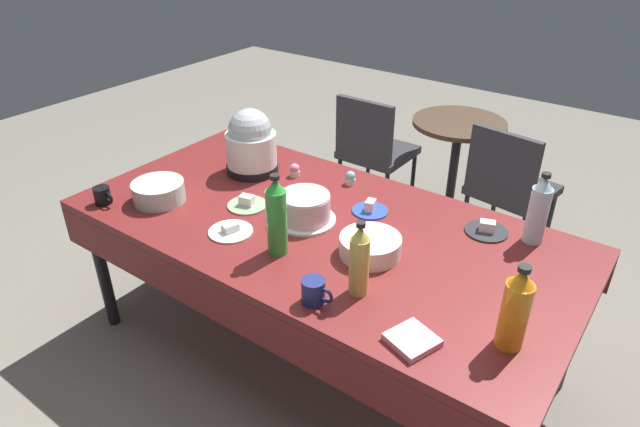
# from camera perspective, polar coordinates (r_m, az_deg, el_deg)

# --- Properties ---
(ground) EXTENTS (9.00, 9.00, 0.00)m
(ground) POSITION_cam_1_polar(r_m,az_deg,el_deg) (2.87, 0.00, -13.93)
(ground) COLOR slate
(potluck_table) EXTENTS (2.20, 1.10, 0.75)m
(potluck_table) POSITION_cam_1_polar(r_m,az_deg,el_deg) (2.44, 0.00, -2.27)
(potluck_table) COLOR maroon
(potluck_table) RESTS_ON ground
(frosted_layer_cake) EXTENTS (0.27, 0.27, 0.13)m
(frosted_layer_cake) POSITION_cam_1_polar(r_m,az_deg,el_deg) (2.40, -1.57, 0.53)
(frosted_layer_cake) COLOR silver
(frosted_layer_cake) RESTS_ON potluck_table
(slow_cooker) EXTENTS (0.26, 0.26, 0.33)m
(slow_cooker) POSITION_cam_1_polar(r_m,az_deg,el_deg) (2.82, -7.10, 7.17)
(slow_cooker) COLOR black
(slow_cooker) RESTS_ON potluck_table
(glass_salad_bowl) EXTENTS (0.24, 0.24, 0.09)m
(glass_salad_bowl) POSITION_cam_1_polar(r_m,az_deg,el_deg) (2.67, -16.23, 2.17)
(glass_salad_bowl) COLOR #B2C6BC
(glass_salad_bowl) RESTS_ON potluck_table
(ceramic_snack_bowl) EXTENTS (0.24, 0.24, 0.08)m
(ceramic_snack_bowl) POSITION_cam_1_polar(r_m,az_deg,el_deg) (2.20, 5.17, -3.34)
(ceramic_snack_bowl) COLOR silver
(ceramic_snack_bowl) RESTS_ON potluck_table
(dessert_plate_charcoal) EXTENTS (0.18, 0.18, 0.05)m
(dessert_plate_charcoal) POSITION_cam_1_polar(r_m,az_deg,el_deg) (2.45, 16.72, -1.59)
(dessert_plate_charcoal) COLOR #2D2D33
(dessert_plate_charcoal) RESTS_ON potluck_table
(dessert_plate_white) EXTENTS (0.19, 0.19, 0.04)m
(dessert_plate_white) POSITION_cam_1_polar(r_m,az_deg,el_deg) (2.37, -9.16, -1.73)
(dessert_plate_white) COLOR white
(dessert_plate_white) RESTS_ON potluck_table
(dessert_plate_sage) EXTENTS (0.18, 0.18, 0.05)m
(dessert_plate_sage) POSITION_cam_1_polar(r_m,az_deg,el_deg) (2.56, -7.49, 1.02)
(dessert_plate_sage) COLOR #8CA87F
(dessert_plate_sage) RESTS_ON potluck_table
(dessert_plate_cobalt) EXTENTS (0.16, 0.16, 0.06)m
(dessert_plate_cobalt) POSITION_cam_1_polar(r_m,az_deg,el_deg) (2.50, 5.18, 0.48)
(dessert_plate_cobalt) COLOR #2D4CB2
(dessert_plate_cobalt) RESTS_ON potluck_table
(cupcake_cocoa) EXTENTS (0.05, 0.05, 0.07)m
(cupcake_cocoa) POSITION_cam_1_polar(r_m,az_deg,el_deg) (2.80, -2.61, 4.44)
(cupcake_cocoa) COLOR beige
(cupcake_cocoa) RESTS_ON potluck_table
(cupcake_vanilla) EXTENTS (0.05, 0.05, 0.07)m
(cupcake_vanilla) POSITION_cam_1_polar(r_m,az_deg,el_deg) (2.73, 3.14, 3.66)
(cupcake_vanilla) COLOR beige
(cupcake_vanilla) RESTS_ON potluck_table
(cupcake_mint) EXTENTS (0.05, 0.05, 0.07)m
(cupcake_mint) POSITION_cam_1_polar(r_m,az_deg,el_deg) (1.98, 18.91, -9.71)
(cupcake_mint) COLOR beige
(cupcake_mint) RESTS_ON potluck_table
(soda_bottle_ginger_ale) EXTENTS (0.07, 0.07, 0.29)m
(soda_bottle_ginger_ale) POSITION_cam_1_polar(r_m,az_deg,el_deg) (1.94, 4.06, -4.88)
(soda_bottle_ginger_ale) COLOR gold
(soda_bottle_ginger_ale) RESTS_ON potluck_table
(soda_bottle_lime_soda) EXTENTS (0.08, 0.08, 0.34)m
(soda_bottle_lime_soda) POSITION_cam_1_polar(r_m,az_deg,el_deg) (2.15, -4.47, -0.37)
(soda_bottle_lime_soda) COLOR green
(soda_bottle_lime_soda) RESTS_ON potluck_table
(soda_bottle_water) EXTENTS (0.08, 0.08, 0.31)m
(soda_bottle_water) POSITION_cam_1_polar(r_m,az_deg,el_deg) (2.38, 21.50, 0.30)
(soda_bottle_water) COLOR silver
(soda_bottle_water) RESTS_ON potluck_table
(soda_bottle_orange_juice) EXTENTS (0.09, 0.09, 0.30)m
(soda_bottle_orange_juice) POSITION_cam_1_polar(r_m,az_deg,el_deg) (1.82, 19.41, -9.29)
(soda_bottle_orange_juice) COLOR orange
(soda_bottle_orange_juice) RESTS_ON potluck_table
(coffee_mug_navy) EXTENTS (0.13, 0.08, 0.09)m
(coffee_mug_navy) POSITION_cam_1_polar(r_m,az_deg,el_deg) (1.94, -0.62, -7.99)
(coffee_mug_navy) COLOR navy
(coffee_mug_navy) RESTS_ON potluck_table
(coffee_mug_black) EXTENTS (0.11, 0.08, 0.08)m
(coffee_mug_black) POSITION_cam_1_polar(r_m,az_deg,el_deg) (2.73, -21.40, 1.72)
(coffee_mug_black) COLOR black
(coffee_mug_black) RESTS_ON potluck_table
(paper_napkin_stack) EXTENTS (0.18, 0.18, 0.02)m
(paper_napkin_stack) POSITION_cam_1_polar(r_m,az_deg,el_deg) (1.84, 9.43, -12.67)
(paper_napkin_stack) COLOR pink
(paper_napkin_stack) RESTS_ON potluck_table
(maroon_chair_left) EXTENTS (0.44, 0.44, 0.85)m
(maroon_chair_left) POSITION_cam_1_polar(r_m,az_deg,el_deg) (3.82, 5.45, 6.83)
(maroon_chair_left) COLOR #333338
(maroon_chair_left) RESTS_ON ground
(maroon_chair_right) EXTENTS (0.50, 0.50, 0.85)m
(maroon_chair_right) POSITION_cam_1_polar(r_m,az_deg,el_deg) (3.49, 18.76, 2.89)
(maroon_chair_right) COLOR #333338
(maroon_chair_right) RESTS_ON ground
(round_cafe_table) EXTENTS (0.60, 0.60, 0.72)m
(round_cafe_table) POSITION_cam_1_polar(r_m,az_deg,el_deg) (3.80, 13.73, 6.09)
(round_cafe_table) COLOR #473323
(round_cafe_table) RESTS_ON ground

